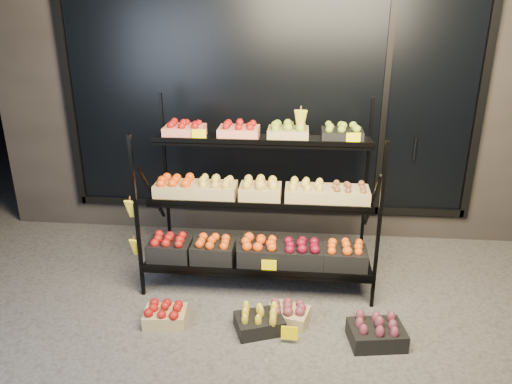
# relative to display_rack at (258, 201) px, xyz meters

# --- Properties ---
(ground) EXTENTS (24.00, 24.00, 0.00)m
(ground) POSITION_rel_display_rack_xyz_m (0.01, -0.60, -0.79)
(ground) COLOR #514F4C
(ground) RESTS_ON ground
(building) EXTENTS (6.00, 2.08, 3.50)m
(building) POSITION_rel_display_rack_xyz_m (0.01, 1.99, 0.96)
(building) COLOR #2D2826
(building) RESTS_ON ground
(display_rack) EXTENTS (2.18, 1.02, 1.71)m
(display_rack) POSITION_rel_display_rack_xyz_m (0.00, 0.00, 0.00)
(display_rack) COLOR black
(display_rack) RESTS_ON ground
(tag_floor_b) EXTENTS (0.13, 0.01, 0.12)m
(tag_floor_b) POSITION_rel_display_rack_xyz_m (0.33, -1.00, -0.73)
(tag_floor_b) COLOR #F3DC00
(tag_floor_b) RESTS_ON ground
(floor_crate_left) EXTENTS (0.36, 0.28, 0.18)m
(floor_crate_left) POSITION_rel_display_rack_xyz_m (-0.70, -0.82, -0.70)
(floor_crate_left) COLOR tan
(floor_crate_left) RESTS_ON ground
(floor_crate_midleft) EXTENTS (0.45, 0.39, 0.19)m
(floor_crate_midleft) POSITION_rel_display_rack_xyz_m (0.08, -0.85, -0.70)
(floor_crate_midleft) COLOR black
(floor_crate_midleft) RESTS_ON ground
(floor_crate_midright) EXTENTS (0.39, 0.33, 0.18)m
(floor_crate_midright) POSITION_rel_display_rack_xyz_m (0.31, -0.71, -0.70)
(floor_crate_midright) COLOR tan
(floor_crate_midright) RESTS_ON ground
(floor_crate_right) EXTENTS (0.46, 0.37, 0.21)m
(floor_crate_right) POSITION_rel_display_rack_xyz_m (1.01, -0.92, -0.69)
(floor_crate_right) COLOR black
(floor_crate_right) RESTS_ON ground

